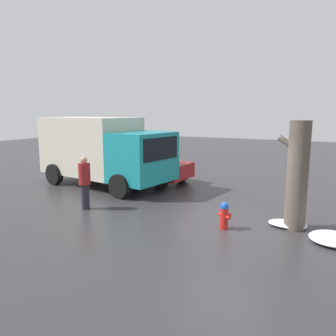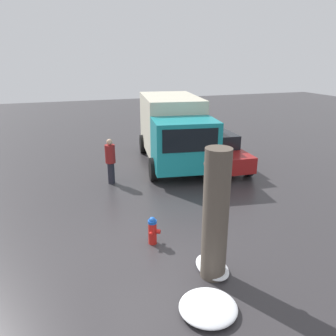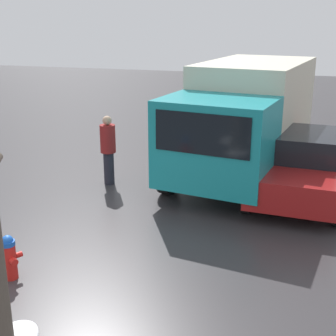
{
  "view_description": "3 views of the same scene",
  "coord_description": "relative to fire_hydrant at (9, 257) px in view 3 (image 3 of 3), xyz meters",
  "views": [
    {
      "loc": [
        -2.59,
        8.19,
        3.13
      ],
      "look_at": [
        2.48,
        -1.46,
        1.25
      ],
      "focal_mm": 35.0,
      "sensor_mm": 36.0,
      "label": 1
    },
    {
      "loc": [
        -7.14,
        1.97,
        4.6
      ],
      "look_at": [
        3.57,
        -1.62,
        0.73
      ],
      "focal_mm": 35.0,
      "sensor_mm": 36.0,
      "label": 2
    },
    {
      "loc": [
        -5.57,
        -4.33,
        3.98
      ],
      "look_at": [
        2.89,
        -1.74,
        1.13
      ],
      "focal_mm": 50.0,
      "sensor_mm": 36.0,
      "label": 3
    }
  ],
  "objects": [
    {
      "name": "delivery_truck",
      "position": [
        6.32,
        -2.79,
        1.19
      ],
      "size": [
        6.25,
        3.36,
        2.89
      ],
      "rotation": [
        0.0,
        0.0,
        1.42
      ],
      "color": "teal",
      "rests_on": "ground_plane"
    },
    {
      "name": "ground_plane",
      "position": [
        0.0,
        0.0,
        -0.38
      ],
      "size": [
        60.0,
        60.0,
        0.0
      ],
      "primitive_type": "plane",
      "color": "#333033"
    },
    {
      "name": "fire_hydrant",
      "position": [
        0.0,
        0.0,
        0.0
      ],
      "size": [
        0.4,
        0.35,
        0.75
      ],
      "rotation": [
        0.0,
        0.0,
        4.17
      ],
      "color": "red",
      "rests_on": "ground_plane"
    },
    {
      "name": "pedestrian",
      "position": [
        4.58,
        0.32,
        0.56
      ],
      "size": [
        0.38,
        0.38,
        1.73
      ],
      "rotation": [
        0.0,
        0.0,
        0.63
      ],
      "color": "#23232D",
      "rests_on": "ground_plane"
    },
    {
      "name": "parked_car",
      "position": [
        5.06,
        -4.22,
        0.38
      ],
      "size": [
        4.0,
        2.21,
        1.51
      ],
      "rotation": [
        0.0,
        0.0,
        1.52
      ],
      "color": "maroon",
      "rests_on": "ground_plane"
    }
  ]
}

